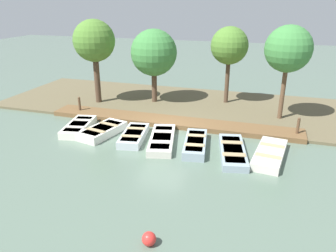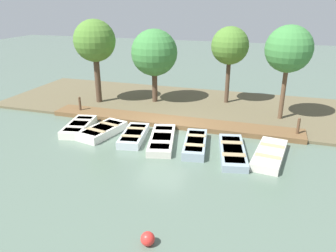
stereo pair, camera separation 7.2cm
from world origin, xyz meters
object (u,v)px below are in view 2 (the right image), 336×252
(rowboat_1, at_px, (103,131))
(buoy, at_px, (148,239))
(mooring_post_near, at_px, (80,105))
(park_tree_far_left, at_px, (95,42))
(park_tree_right, at_px, (289,49))
(rowboat_4, at_px, (195,144))
(mooring_post_far, at_px, (298,128))
(park_tree_left, at_px, (154,53))
(rowboat_3, at_px, (162,140))
(rowboat_0, at_px, (79,127))
(rowboat_5, at_px, (232,152))
(rowboat_2, at_px, (134,135))
(rowboat_6, at_px, (270,154))
(park_tree_center, at_px, (230,46))

(rowboat_1, height_order, buoy, rowboat_1)
(mooring_post_near, relative_size, park_tree_far_left, 0.20)
(rowboat_1, xyz_separation_m, park_tree_right, (-4.87, 8.67, 3.80))
(mooring_post_near, height_order, park_tree_far_left, park_tree_far_left)
(rowboat_4, bearing_deg, buoy, -7.17)
(mooring_post_far, relative_size, park_tree_far_left, 0.20)
(park_tree_far_left, distance_m, park_tree_right, 11.41)
(rowboat_1, relative_size, park_tree_left, 0.59)
(rowboat_3, bearing_deg, rowboat_0, -106.08)
(park_tree_far_left, bearing_deg, rowboat_1, 30.40)
(rowboat_0, height_order, rowboat_5, rowboat_0)
(rowboat_2, relative_size, mooring_post_near, 2.59)
(park_tree_left, bearing_deg, park_tree_far_left, -71.22)
(rowboat_5, relative_size, mooring_post_far, 3.22)
(rowboat_0, height_order, buoy, same)
(buoy, relative_size, park_tree_left, 0.09)
(rowboat_2, xyz_separation_m, park_tree_right, (-4.95, 6.91, 3.82))
(rowboat_4, xyz_separation_m, rowboat_6, (0.05, 3.34, -0.02))
(rowboat_5, relative_size, park_tree_left, 0.73)
(rowboat_3, bearing_deg, rowboat_5, 71.93)
(rowboat_5, distance_m, park_tree_far_left, 11.34)
(park_tree_far_left, height_order, park_tree_center, park_tree_far_left)
(rowboat_1, distance_m, park_tree_far_left, 6.63)
(rowboat_3, xyz_separation_m, park_tree_center, (-7.16, 2.07, 3.59))
(rowboat_5, height_order, mooring_post_far, mooring_post_far)
(park_tree_far_left, bearing_deg, rowboat_4, 57.58)
(rowboat_6, relative_size, park_tree_center, 0.65)
(rowboat_6, relative_size, mooring_post_far, 2.97)
(buoy, bearing_deg, mooring_post_near, -139.87)
(park_tree_far_left, bearing_deg, buoy, 34.08)
(rowboat_6, bearing_deg, mooring_post_near, -96.15)
(rowboat_4, distance_m, mooring_post_far, 5.30)
(rowboat_4, relative_size, buoy, 7.38)
(park_tree_far_left, bearing_deg, mooring_post_far, 79.77)
(rowboat_1, bearing_deg, rowboat_5, 99.59)
(rowboat_4, bearing_deg, rowboat_0, -101.67)
(mooring_post_near, bearing_deg, rowboat_3, 67.02)
(rowboat_0, height_order, park_tree_center, park_tree_center)
(park_tree_left, bearing_deg, rowboat_3, 22.61)
(rowboat_6, bearing_deg, rowboat_4, -83.26)
(park_tree_far_left, xyz_separation_m, park_tree_right, (-0.20, 11.41, -0.02))
(park_tree_far_left, bearing_deg, mooring_post_near, -1.72)
(park_tree_far_left, xyz_separation_m, park_tree_left, (-1.19, 3.49, -0.71))
(rowboat_0, distance_m, rowboat_1, 1.50)
(rowboat_0, bearing_deg, park_tree_far_left, -175.49)
(rowboat_6, bearing_deg, rowboat_5, -76.51)
(rowboat_4, relative_size, park_tree_right, 0.57)
(rowboat_1, bearing_deg, mooring_post_far, 117.50)
(rowboat_1, height_order, rowboat_5, rowboat_1)
(rowboat_4, height_order, buoy, rowboat_4)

